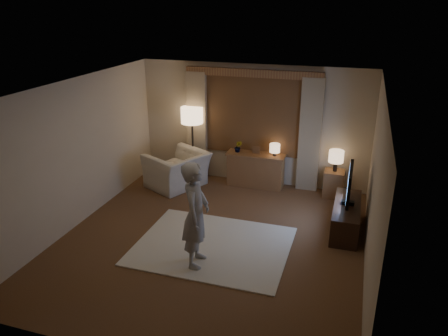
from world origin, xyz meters
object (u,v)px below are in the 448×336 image
at_px(armchair, 177,170).
at_px(person, 196,215).
at_px(sideboard, 256,171).
at_px(side_table, 334,184).
at_px(tv_stand, 346,217).

relative_size(armchair, person, 0.71).
relative_size(sideboard, side_table, 2.14).
relative_size(armchair, tv_stand, 0.84).
height_order(armchair, person, person).
xyz_separation_m(sideboard, person, (-0.13, -3.24, 0.50)).
bearing_deg(person, side_table, -36.88).
xyz_separation_m(armchair, side_table, (3.28, 0.51, -0.10)).
relative_size(side_table, tv_stand, 0.40).
bearing_deg(armchair, tv_stand, 102.25).
distance_m(side_table, person, 3.70).
distance_m(tv_stand, person, 2.85).
bearing_deg(person, sideboard, -9.75).
bearing_deg(tv_stand, armchair, 166.30).
height_order(side_table, tv_stand, side_table).
bearing_deg(armchair, side_table, 124.75).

